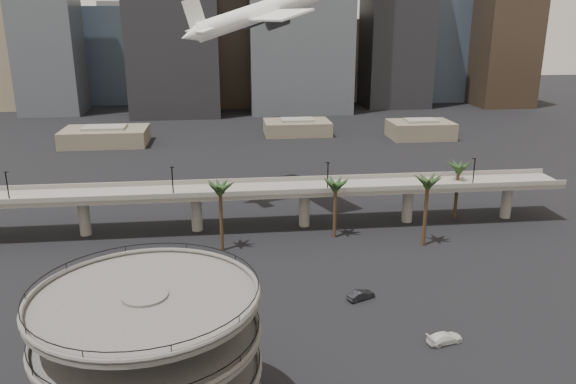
{
  "coord_description": "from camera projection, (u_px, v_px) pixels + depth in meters",
  "views": [
    {
      "loc": [
        -4.98,
        -53.3,
        41.5
      ],
      "look_at": [
        4.47,
        28.0,
        15.95
      ],
      "focal_mm": 35.0,
      "sensor_mm": 36.0,
      "label": 1
    }
  ],
  "objects": [
    {
      "name": "car_a",
      "position": [
        185.0,
        342.0,
        73.52
      ],
      "size": [
        4.65,
        1.99,
        1.57
      ],
      "primitive_type": "imported",
      "rotation": [
        0.0,
        0.0,
        1.54
      ],
      "color": "#A32C17",
      "rests_on": "ground"
    },
    {
      "name": "low_buildings",
      "position": [
        258.0,
        131.0,
        198.28
      ],
      "size": [
        135.0,
        27.5,
        6.8
      ],
      "color": "#66594B",
      "rests_on": "ground"
    },
    {
      "name": "airborne_jet",
      "position": [
        264.0,
        12.0,
        118.26
      ],
      "size": [
        36.73,
        33.67,
        14.44
      ],
      "rotation": [
        0.0,
        -0.29,
        0.36
      ],
      "color": "white",
      "rests_on": "ground"
    },
    {
      "name": "parking_ramp",
      "position": [
        150.0,
        353.0,
        55.3
      ],
      "size": [
        22.2,
        22.2,
        17.35
      ],
      "color": "#524F4C",
      "rests_on": "ground"
    },
    {
      "name": "overpass",
      "position": [
        251.0,
        194.0,
        113.42
      ],
      "size": [
        130.0,
        9.3,
        14.7
      ],
      "color": "slate",
      "rests_on": "ground"
    },
    {
      "name": "skyline",
      "position": [
        264.0,
        13.0,
        258.02
      ],
      "size": [
        269.0,
        86.0,
        118.76
      ],
      "color": "#85725C",
      "rests_on": "ground"
    },
    {
      "name": "car_b",
      "position": [
        361.0,
        295.0,
        86.09
      ],
      "size": [
        4.66,
        3.18,
        1.45
      ],
      "primitive_type": "imported",
      "rotation": [
        0.0,
        0.0,
        1.98
      ],
      "color": "black",
      "rests_on": "ground"
    },
    {
      "name": "car_c",
      "position": [
        445.0,
        338.0,
        74.62
      ],
      "size": [
        5.34,
        3.13,
        1.45
      ],
      "primitive_type": "imported",
      "rotation": [
        0.0,
        0.0,
        1.8
      ],
      "color": "white",
      "rests_on": "ground"
    },
    {
      "name": "palm_trees",
      "position": [
        364.0,
        182.0,
        107.47
      ],
      "size": [
        54.4,
        18.4,
        14.0
      ],
      "color": "#402B1B",
      "rests_on": "ground"
    }
  ]
}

